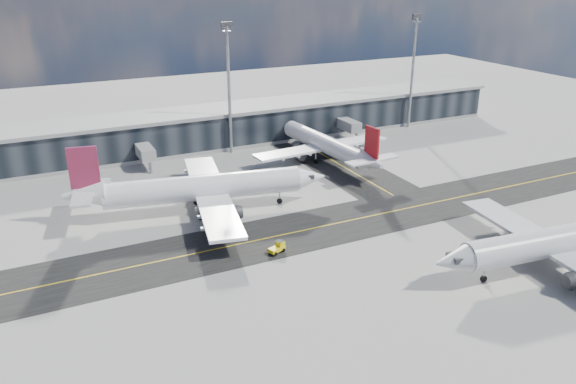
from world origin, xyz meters
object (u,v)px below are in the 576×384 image
(airliner_redtail, at_px, (326,145))
(service_van, at_px, (304,144))
(airliner_near, at_px, (565,240))
(baggage_tug, at_px, (278,247))
(airliner_af, at_px, (200,188))

(airliner_redtail, height_order, service_van, airliner_redtail)
(airliner_redtail, distance_m, airliner_near, 55.80)
(baggage_tug, bearing_deg, airliner_redtail, 120.11)
(baggage_tug, bearing_deg, airliner_near, 37.32)
(airliner_af, xyz_separation_m, service_van, (33.32, 25.53, -3.59))
(service_van, bearing_deg, airliner_near, -122.11)
(airliner_near, height_order, service_van, airliner_near)
(airliner_af, xyz_separation_m, airliner_redtail, (33.02, 14.60, -0.65))
(baggage_tug, distance_m, service_van, 52.76)
(airliner_near, relative_size, baggage_tug, 14.58)
(baggage_tug, height_order, service_van, baggage_tug)
(airliner_af, relative_size, airliner_near, 1.06)
(airliner_af, height_order, airliner_near, airliner_af)
(airliner_redtail, bearing_deg, airliner_near, -86.99)
(airliner_af, distance_m, baggage_tug, 20.56)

